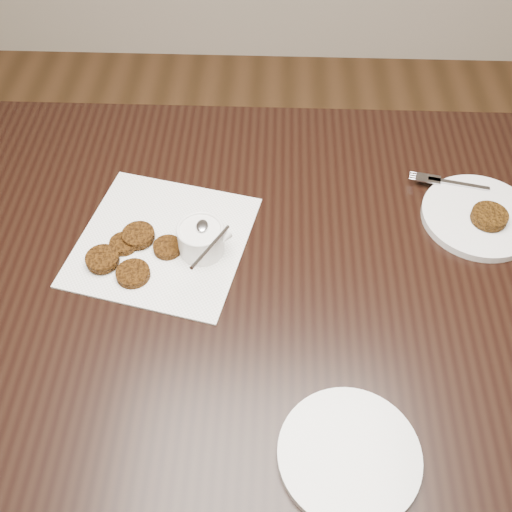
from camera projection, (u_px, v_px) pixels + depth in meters
The scene contains 7 objects.
floor at pixel (260, 489), 1.56m from camera, with size 4.00×4.00×0.00m, color brown.
table at pixel (243, 372), 1.35m from camera, with size 1.46×0.94×0.75m, color black.
napkin at pixel (163, 241), 1.10m from camera, with size 0.30×0.30×0.00m, color white.
sauce_ramekin at pixel (200, 228), 1.04m from camera, with size 0.11×0.11×0.12m, color white, non-canonical shape.
patty_cluster at pixel (132, 248), 1.08m from camera, with size 0.19×0.19×0.02m, color #5C320C, non-canonical shape.
plate_with_patty at pixel (480, 214), 1.13m from camera, with size 0.22×0.22×0.03m, color silver, non-canonical shape.
plate_empty at pixel (349, 455), 0.84m from camera, with size 0.20×0.20×0.01m, color silver.
Camera 1 is at (0.01, -0.52, 1.59)m, focal length 42.08 mm.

